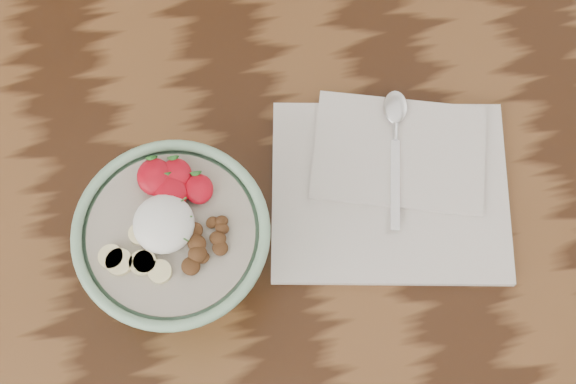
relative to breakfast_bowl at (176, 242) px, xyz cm
name	(u,v)px	position (x,y,z in cm)	size (l,w,h in cm)	color
table	(262,240)	(9.92, 3.06, -16.61)	(160.00, 90.00, 75.00)	black
breakfast_bowl	(176,242)	(0.00, 0.00, 0.00)	(21.32, 21.32, 14.57)	#87B591
napkin	(392,183)	(26.67, 4.08, -6.57)	(33.12, 29.01, 1.78)	silver
spoon	(395,126)	(28.66, 10.83, -5.14)	(6.53, 18.31, 0.96)	silver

